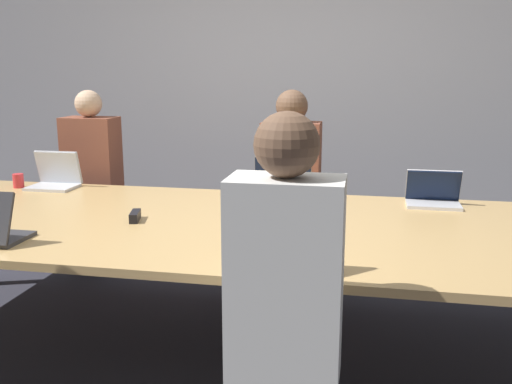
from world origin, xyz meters
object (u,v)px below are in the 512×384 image
laptop_far_left (55,177)px  stapler (135,216)px  laptop_near_midright (294,253)px  cup_far_left (18,181)px  person_far_left (93,185)px  person_near_midright (285,315)px  laptop_far_right (433,195)px  laptop_far_center (282,188)px  person_far_center (291,194)px

laptop_far_left → stapler: bearing=-39.1°
laptop_near_midright → cup_far_left: (-2.08, 1.25, -0.02)m
laptop_far_left → laptop_near_midright: bearing=-35.4°
person_far_left → stapler: 1.42m
person_near_midright → laptop_far_right: (0.67, 1.61, 0.11)m
laptop_far_right → laptop_far_left: bearing=179.0°
person_near_midright → cup_far_left: bearing=-37.3°
laptop_near_midright → laptop_far_center: size_ratio=0.99×
laptop_far_right → laptop_near_midright: bearing=-118.4°
laptop_far_center → laptop_far_left: bearing=177.0°
laptop_far_right → stapler: laptop_far_right is taller
laptop_far_center → stapler: (-0.71, -0.64, -0.05)m
laptop_far_left → person_far_left: 0.46m
cup_far_left → laptop_far_center: size_ratio=0.27×
laptop_far_right → stapler: size_ratio=2.05×
person_near_midright → person_far_center: bearing=-82.9°
person_far_left → laptop_far_right: bearing=-10.9°
person_far_center → laptop_near_midright: bearing=-81.9°
person_near_midright → stapler: 1.34m
laptop_near_midright → person_far_left: size_ratio=0.26×
person_far_center → laptop_far_center: bearing=-90.4°
person_far_left → person_near_midright: bearing=-49.4°
laptop_far_center → stapler: 0.95m
laptop_far_left → person_near_midright: bearing=-41.8°
stapler → person_far_center: bearing=41.7°
person_near_midright → person_far_left: bearing=-49.4°
cup_far_left → laptop_far_right: (2.76, 0.01, 0.02)m
person_near_midright → laptop_far_left: 2.48m
person_far_left → stapler: size_ratio=8.93×
laptop_far_center → laptop_far_right: laptop_far_center is taller
person_near_midright → person_far_left: (-1.79, 2.08, -0.02)m
laptop_far_center → cup_far_left: bearing=179.2°
laptop_far_left → cup_far_left: (-0.25, -0.06, -0.02)m
laptop_far_left → stapler: laptop_far_left is taller
laptop_far_left → person_far_left: (0.06, 0.43, -0.14)m
laptop_near_midright → laptop_far_right: size_ratio=1.12×
laptop_far_center → laptop_near_midright: bearing=-79.1°
laptop_near_midright → person_far_center: 1.66m
laptop_far_center → person_far_center: bearing=89.6°
person_far_center → laptop_far_right: bearing=-22.3°
laptop_near_midright → laptop_far_center: bearing=-79.1°
person_near_midright → person_far_center: (-0.25, 1.98, -0.01)m
laptop_near_midright → laptop_far_center: (-0.24, 1.22, 0.01)m
laptop_far_left → stapler: size_ratio=2.05×
laptop_far_center → person_near_midright: bearing=-80.9°
person_far_left → stapler: person_far_left is taller
laptop_far_center → person_far_center: 0.44m
laptop_far_left → laptop_far_right: bearing=-1.0°
cup_far_left → laptop_far_left: bearing=12.7°
person_near_midright → person_far_center: person_near_midright is taller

